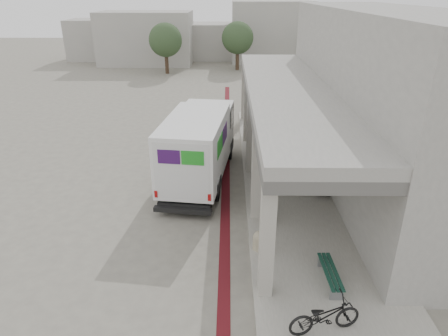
{
  "coord_description": "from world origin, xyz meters",
  "views": [
    {
      "loc": [
        1.1,
        -12.05,
        7.64
      ],
      "look_at": [
        0.95,
        1.43,
        1.6
      ],
      "focal_mm": 32.0,
      "sensor_mm": 36.0,
      "label": 1
    }
  ],
  "objects_px": {
    "fedex_truck": "(199,144)",
    "utility_cabinet": "(316,163)",
    "bicycle_black": "(325,316)",
    "bench": "(330,274)"
  },
  "relations": [
    {
      "from": "utility_cabinet",
      "to": "bicycle_black",
      "type": "bearing_deg",
      "value": -112.9
    },
    {
      "from": "utility_cabinet",
      "to": "fedex_truck",
      "type": "bearing_deg",
      "value": 171.43
    },
    {
      "from": "bench",
      "to": "bicycle_black",
      "type": "xyz_separation_m",
      "value": [
        -0.56,
        -1.76,
        0.19
      ]
    },
    {
      "from": "utility_cabinet",
      "to": "bicycle_black",
      "type": "height_order",
      "value": "utility_cabinet"
    },
    {
      "from": "fedex_truck",
      "to": "utility_cabinet",
      "type": "height_order",
      "value": "fedex_truck"
    },
    {
      "from": "fedex_truck",
      "to": "utility_cabinet",
      "type": "xyz_separation_m",
      "value": [
        5.13,
        0.39,
        -0.99
      ]
    },
    {
      "from": "fedex_truck",
      "to": "bicycle_black",
      "type": "bearing_deg",
      "value": -60.91
    },
    {
      "from": "bench",
      "to": "utility_cabinet",
      "type": "xyz_separation_m",
      "value": [
        1.04,
        7.34,
        0.22
      ]
    },
    {
      "from": "fedex_truck",
      "to": "bicycle_black",
      "type": "xyz_separation_m",
      "value": [
        3.53,
        -8.71,
        -1.02
      ]
    },
    {
      "from": "fedex_truck",
      "to": "utility_cabinet",
      "type": "bearing_deg",
      "value": 11.37
    }
  ]
}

